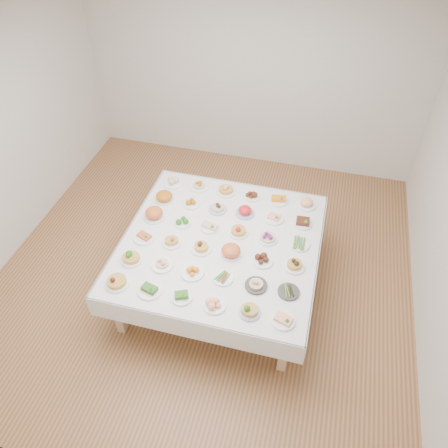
% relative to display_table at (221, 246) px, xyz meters
% --- Properties ---
extents(room_envelope, '(5.02, 5.02, 2.81)m').
position_rel_display_table_xyz_m(room_envelope, '(-0.24, 0.18, 1.15)').
color(room_envelope, '#A86A46').
rests_on(room_envelope, ground).
extents(display_table, '(2.15, 2.15, 0.75)m').
position_rel_display_table_xyz_m(display_table, '(0.00, 0.00, 0.00)').
color(display_table, white).
rests_on(display_table, ground).
extents(dish_0, '(0.25, 0.24, 0.15)m').
position_rel_display_table_xyz_m(dish_0, '(-0.85, -0.83, 0.14)').
color(dish_0, white).
rests_on(dish_0, display_table).
extents(dish_1, '(0.24, 0.24, 0.11)m').
position_rel_display_table_xyz_m(dish_1, '(-0.50, -0.84, 0.11)').
color(dish_1, white).
rests_on(dish_1, display_table).
extents(dish_2, '(0.21, 0.21, 0.09)m').
position_rel_display_table_xyz_m(dish_2, '(-0.17, -0.83, 0.10)').
color(dish_2, white).
rests_on(dish_2, display_table).
extents(dish_3, '(0.22, 0.22, 0.10)m').
position_rel_display_table_xyz_m(dish_3, '(0.17, -0.84, 0.11)').
color(dish_3, white).
rests_on(dish_3, display_table).
extents(dish_4, '(0.21, 0.21, 0.13)m').
position_rel_display_table_xyz_m(dish_4, '(0.51, -0.83, 0.13)').
color(dish_4, '#4C66B2').
rests_on(dish_4, display_table).
extents(dish_5, '(0.22, 0.22, 0.10)m').
position_rel_display_table_xyz_m(dish_5, '(0.83, -0.84, 0.11)').
color(dish_5, white).
rests_on(dish_5, display_table).
extents(dish_6, '(0.23, 0.23, 0.15)m').
position_rel_display_table_xyz_m(dish_6, '(-0.83, -0.50, 0.14)').
color(dish_6, white).
rests_on(dish_6, display_table).
extents(dish_7, '(0.22, 0.22, 0.11)m').
position_rel_display_table_xyz_m(dish_7, '(-0.49, -0.49, 0.12)').
color(dish_7, white).
rests_on(dish_7, display_table).
extents(dish_8, '(0.24, 0.24, 0.10)m').
position_rel_display_table_xyz_m(dish_8, '(-0.16, -0.51, 0.11)').
color(dish_8, white).
rests_on(dish_8, display_table).
extents(dish_9, '(0.21, 0.21, 0.05)m').
position_rel_display_table_xyz_m(dish_9, '(0.16, -0.50, 0.09)').
color(dish_9, white).
rests_on(dish_9, display_table).
extents(dish_10, '(0.22, 0.22, 0.12)m').
position_rel_display_table_xyz_m(dish_10, '(0.50, -0.51, 0.12)').
color(dish_10, '#2D2A28').
rests_on(dish_10, display_table).
extents(dish_11, '(0.21, 0.21, 0.05)m').
position_rel_display_table_xyz_m(dish_11, '(0.83, -0.50, 0.09)').
color(dish_11, '#2D2A28').
rests_on(dish_11, display_table).
extents(dish_12, '(0.24, 0.24, 0.10)m').
position_rel_display_table_xyz_m(dish_12, '(-0.83, -0.16, 0.11)').
color(dish_12, white).
rests_on(dish_12, display_table).
extents(dish_13, '(0.21, 0.21, 0.13)m').
position_rel_display_table_xyz_m(dish_13, '(-0.51, -0.16, 0.13)').
color(dish_13, white).
rests_on(dish_13, display_table).
extents(dish_14, '(0.22, 0.22, 0.12)m').
position_rel_display_table_xyz_m(dish_14, '(-0.17, -0.17, 0.12)').
color(dish_14, white).
rests_on(dish_14, display_table).
extents(dish_15, '(0.25, 0.25, 0.14)m').
position_rel_display_table_xyz_m(dish_15, '(0.16, -0.16, 0.14)').
color(dish_15, white).
rests_on(dish_15, display_table).
extents(dish_16, '(0.20, 0.20, 0.10)m').
position_rel_display_table_xyz_m(dish_16, '(0.51, -0.18, 0.11)').
color(dish_16, white).
rests_on(dish_16, display_table).
extents(dish_17, '(0.22, 0.22, 0.12)m').
position_rel_display_table_xyz_m(dish_17, '(0.83, -0.16, 0.12)').
color(dish_17, white).
rests_on(dish_17, display_table).
extents(dish_18, '(0.28, 0.28, 0.16)m').
position_rel_display_table_xyz_m(dish_18, '(-0.84, 0.18, 0.14)').
color(dish_18, white).
rests_on(dish_18, display_table).
extents(dish_19, '(0.21, 0.21, 0.09)m').
position_rel_display_table_xyz_m(dish_19, '(-0.50, 0.17, 0.11)').
color(dish_19, white).
rests_on(dish_19, display_table).
extents(dish_20, '(0.21, 0.21, 0.10)m').
position_rel_display_table_xyz_m(dish_20, '(-0.17, 0.17, 0.11)').
color(dish_20, white).
rests_on(dish_20, display_table).
extents(dish_21, '(0.21, 0.21, 0.14)m').
position_rel_display_table_xyz_m(dish_21, '(0.16, 0.17, 0.13)').
color(dish_21, white).
rests_on(dish_21, display_table).
extents(dish_22, '(0.21, 0.21, 0.13)m').
position_rel_display_table_xyz_m(dish_22, '(0.49, 0.16, 0.13)').
color(dish_22, white).
rests_on(dish_22, display_table).
extents(dish_23, '(0.23, 0.23, 0.06)m').
position_rel_display_table_xyz_m(dish_23, '(0.84, 0.17, 0.09)').
color(dish_23, white).
rests_on(dish_23, display_table).
extents(dish_24, '(0.25, 0.25, 0.14)m').
position_rel_display_table_xyz_m(dish_24, '(-0.84, 0.50, 0.13)').
color(dish_24, white).
rests_on(dish_24, display_table).
extents(dish_25, '(0.21, 0.21, 0.09)m').
position_rel_display_table_xyz_m(dish_25, '(-0.49, 0.51, 0.10)').
color(dish_25, white).
rests_on(dish_25, display_table).
extents(dish_26, '(0.21, 0.21, 0.11)m').
position_rel_display_table_xyz_m(dish_26, '(-0.17, 0.49, 0.11)').
color(dish_26, '#4C66B2').
rests_on(dish_26, display_table).
extents(dish_27, '(0.22, 0.22, 0.12)m').
position_rel_display_table_xyz_m(dish_27, '(0.16, 0.51, 0.12)').
color(dish_27, '#4C66B2').
rests_on(dish_27, display_table).
extents(dish_28, '(0.23, 0.23, 0.10)m').
position_rel_display_table_xyz_m(dish_28, '(0.50, 0.51, 0.11)').
color(dish_28, white).
rests_on(dish_28, display_table).
extents(dish_29, '(0.21, 0.21, 0.10)m').
position_rel_display_table_xyz_m(dish_29, '(0.83, 0.51, 0.11)').
color(dish_29, white).
rests_on(dish_29, display_table).
extents(dish_30, '(0.25, 0.25, 0.11)m').
position_rel_display_table_xyz_m(dish_30, '(-0.84, 0.83, 0.12)').
color(dish_30, white).
rests_on(dish_30, display_table).
extents(dish_31, '(0.23, 0.23, 0.11)m').
position_rel_display_table_xyz_m(dish_31, '(-0.51, 0.84, 0.12)').
color(dish_31, white).
rests_on(dish_31, display_table).
extents(dish_32, '(0.24, 0.24, 0.14)m').
position_rel_display_table_xyz_m(dish_32, '(-0.16, 0.84, 0.13)').
color(dish_32, white).
rests_on(dish_32, display_table).
extents(dish_33, '(0.21, 0.21, 0.09)m').
position_rel_display_table_xyz_m(dish_33, '(0.17, 0.83, 0.11)').
color(dish_33, white).
rests_on(dish_33, display_table).
extents(dish_34, '(0.23, 0.23, 0.10)m').
position_rel_display_table_xyz_m(dish_34, '(0.50, 0.83, 0.11)').
color(dish_34, white).
rests_on(dish_34, display_table).
extents(dish_35, '(0.22, 0.22, 0.12)m').
position_rel_display_table_xyz_m(dish_35, '(0.83, 0.84, 0.12)').
color(dish_35, white).
rests_on(dish_35, display_table).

